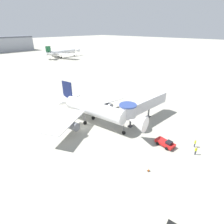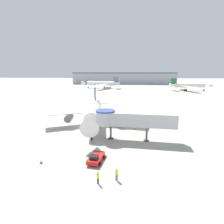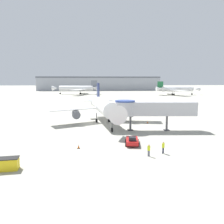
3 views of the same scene
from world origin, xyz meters
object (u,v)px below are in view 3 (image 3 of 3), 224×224
ground_crew_wing_walker (163,147)px  main_airplane (104,107)px  pushback_tug_red (132,141)px  background_jet_gray_tail (77,88)px  traffic_cone_starboard_wing (147,122)px  service_container_yellow (7,164)px  ground_crew_marshaller (149,149)px  jet_bridge (149,109)px  traffic_cone_apron_front (79,146)px  background_jet_green_tail (176,89)px

ground_crew_wing_walker → main_airplane: bearing=-106.7°
pushback_tug_red → background_jet_gray_tail: 132.33m
traffic_cone_starboard_wing → main_airplane: bearing=177.1°
service_container_yellow → ground_crew_marshaller: ground_crew_marshaller is taller
pushback_tug_red → ground_crew_wing_walker: (3.69, -4.64, 0.35)m
traffic_cone_starboard_wing → ground_crew_wing_walker: 22.31m
jet_bridge → traffic_cone_apron_front: (-13.79, -11.30, -4.27)m
ground_crew_marshaller → ground_crew_wing_walker: 2.54m
service_container_yellow → jet_bridge: bearing=41.2°
main_airplane → service_container_yellow: main_airplane is taller
service_container_yellow → ground_crew_wing_walker: 20.43m
traffic_cone_apron_front → background_jet_gray_tail: (-10.62, 132.21, 4.18)m
ground_crew_wing_walker → background_jet_green_tail: size_ratio=0.05×
traffic_cone_apron_front → traffic_cone_starboard_wing: size_ratio=1.09×
traffic_cone_apron_front → pushback_tug_red: bearing=8.9°
jet_bridge → ground_crew_marshaller: size_ratio=9.74×
service_container_yellow → ground_crew_wing_walker: (19.98, 4.25, 0.28)m
pushback_tug_red → traffic_cone_starboard_wing: pushback_tug_red is taller
pushback_tug_red → traffic_cone_starboard_wing: (6.75, 17.46, -0.36)m
ground_crew_marshaller → background_jet_gray_tail: size_ratio=0.04×
ground_crew_marshaller → ground_crew_wing_walker: ground_crew_wing_walker is taller
traffic_cone_apron_front → traffic_cone_starboard_wing: bearing=50.9°
jet_bridge → traffic_cone_starboard_wing: 8.77m
main_airplane → background_jet_green_tail: 114.10m
traffic_cone_starboard_wing → ground_crew_marshaller: (-5.39, -23.08, 0.68)m
jet_bridge → traffic_cone_apron_front: 18.33m
pushback_tug_red → background_jet_gray_tail: size_ratio=0.11×
pushback_tug_red → main_airplane: bearing=110.2°
traffic_cone_apron_front → ground_crew_wing_walker: (12.24, -3.30, 0.68)m
background_jet_green_tail → jet_bridge: bearing=154.1°
traffic_cone_apron_front → background_jet_green_tail: background_jet_green_tail is taller
ground_crew_marshaller → service_container_yellow: bearing=-127.0°
main_airplane → ground_crew_wing_walker: size_ratio=15.40×
traffic_cone_starboard_wing → background_jet_green_tail: background_jet_green_tail is taller
background_jet_gray_tail → pushback_tug_red: bearing=13.9°
pushback_tug_red → background_jet_gray_tail: bearing=106.4°
jet_bridge → background_jet_gray_tail: bearing=105.2°
background_jet_green_tail → traffic_cone_starboard_wing: bearing=153.3°
main_airplane → jet_bridge: main_airplane is taller
pushback_tug_red → background_jet_gray_tail: background_jet_gray_tail is taller
background_jet_gray_tail → ground_crew_marshaller: bearing=14.1°
jet_bridge → ground_crew_marshaller: 16.47m
traffic_cone_starboard_wing → ground_crew_wing_walker: size_ratio=0.37×
traffic_cone_apron_front → service_container_yellow: bearing=-135.7°
main_airplane → ground_crew_marshaller: 24.38m
jet_bridge → background_jet_green_tail: size_ratio=0.49×
main_airplane → ground_crew_marshaller: size_ratio=15.78×
traffic_cone_apron_front → ground_crew_marshaller: (9.91, -4.29, 0.66)m
background_jet_gray_tail → traffic_cone_starboard_wing: bearing=18.5°
main_airplane → ground_crew_marshaller: (5.22, -23.61, -3.10)m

